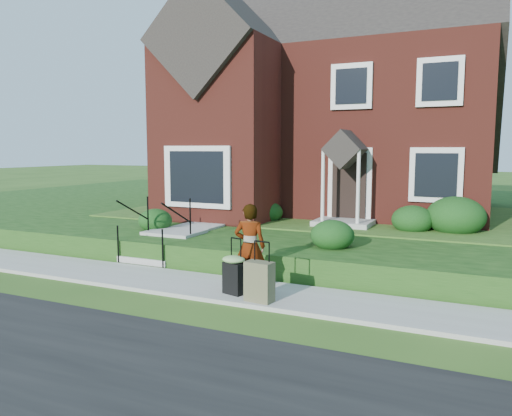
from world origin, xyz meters
The scene contains 10 objects.
ground centered at (0.00, 0.00, 0.00)m, with size 120.00×120.00×0.00m, color #2D5119.
sidewalk centered at (0.00, 0.00, 0.04)m, with size 60.00×1.60×0.08m, color #9E9B93.
terrace centered at (4.00, 10.90, 0.30)m, with size 44.00×20.00×0.60m, color #153B10.
walkway centered at (-2.50, 5.00, 0.63)m, with size 1.20×6.00×0.06m, color #9E9B93.
main_house centered at (-0.21, 9.61, 5.26)m, with size 10.40×10.20×9.40m.
front_steps centered at (-2.50, 1.84, 0.47)m, with size 1.40×2.02×1.50m.
foundation_shrubs centered at (0.05, 5.00, 1.08)m, with size 10.09×4.64×1.09m.
woman centered at (0.73, 0.12, 0.92)m, with size 0.61×0.40×1.68m, color #999999.
suitcase_black centered at (0.61, -0.34, 0.50)m, with size 0.52×0.47×1.07m.
suitcase_olive centered at (1.24, -0.55, 0.45)m, with size 0.53×0.34×1.09m.
Camera 1 is at (4.85, -8.51, 2.82)m, focal length 35.00 mm.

